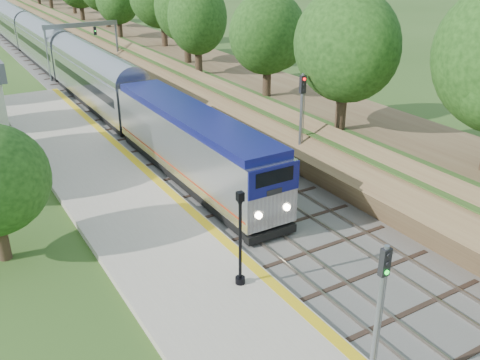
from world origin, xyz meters
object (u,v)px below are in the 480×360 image
signal_gantry (82,35)px  train (45,48)px  lamppost_far (240,244)px  signal_platform (380,304)px  signal_farside (301,116)px

signal_gantry → train: size_ratio=0.08×
lamppost_far → signal_platform: (0.69, -7.55, 1.44)m
train → lamppost_far: bearing=-93.9°
train → signal_platform: bearing=-92.7°
signal_platform → signal_farside: signal_farside is taller
lamppost_far → signal_platform: signal_platform is taller
signal_platform → signal_farside: bearing=60.8°
signal_gantry → lamppost_far: (-6.06, -44.79, -2.41)m
train → signal_farside: 44.85m
signal_platform → train: bearing=87.3°
signal_gantry → signal_platform: size_ratio=1.49×
lamppost_far → signal_platform: 7.72m
lamppost_far → signal_farside: signal_farside is taller
signal_platform → lamppost_far: bearing=95.2°
signal_farside → signal_gantry: bearing=95.9°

